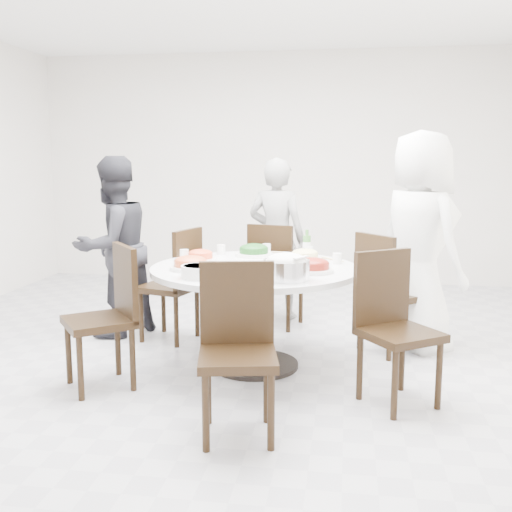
# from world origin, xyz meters

# --- Properties ---
(floor) EXTENTS (6.00, 6.00, 0.01)m
(floor) POSITION_xyz_m (0.00, 0.00, 0.00)
(floor) COLOR #B7B6BB
(floor) RESTS_ON ground
(wall_back) EXTENTS (6.00, 0.01, 2.80)m
(wall_back) POSITION_xyz_m (0.00, 3.00, 1.40)
(wall_back) COLOR silver
(wall_back) RESTS_ON ground
(wall_front) EXTENTS (6.00, 0.01, 2.80)m
(wall_front) POSITION_xyz_m (0.00, -3.00, 1.40)
(wall_front) COLOR silver
(wall_front) RESTS_ON ground
(dining_table) EXTENTS (1.50, 1.50, 0.75)m
(dining_table) POSITION_xyz_m (0.18, -0.22, 0.38)
(dining_table) COLOR white
(dining_table) RESTS_ON floor
(chair_ne) EXTENTS (0.59, 0.59, 0.95)m
(chair_ne) POSITION_xyz_m (1.19, 0.30, 0.47)
(chair_ne) COLOR black
(chair_ne) RESTS_ON floor
(chair_n) EXTENTS (0.51, 0.51, 0.95)m
(chair_n) POSITION_xyz_m (0.21, 0.91, 0.47)
(chair_n) COLOR black
(chair_n) RESTS_ON floor
(chair_nw) EXTENTS (0.52, 0.52, 0.95)m
(chair_nw) POSITION_xyz_m (-0.64, 0.35, 0.47)
(chair_nw) COLOR black
(chair_nw) RESTS_ON floor
(chair_sw) EXTENTS (0.59, 0.59, 0.95)m
(chair_sw) POSITION_xyz_m (-0.78, -0.77, 0.47)
(chair_sw) COLOR black
(chair_sw) RESTS_ON floor
(chair_s) EXTENTS (0.49, 0.49, 0.95)m
(chair_s) POSITION_xyz_m (0.26, -1.34, 0.47)
(chair_s) COLOR black
(chair_s) RESTS_ON floor
(chair_se) EXTENTS (0.59, 0.59, 0.95)m
(chair_se) POSITION_xyz_m (1.17, -0.76, 0.47)
(chair_se) COLOR black
(chair_se) RESTS_ON floor
(diner_right) EXTENTS (0.94, 1.01, 1.74)m
(diner_right) POSITION_xyz_m (1.40, 0.43, 0.87)
(diner_right) COLOR white
(diner_right) RESTS_ON floor
(diner_middle) EXTENTS (0.63, 0.48, 1.53)m
(diner_middle) POSITION_xyz_m (0.17, 1.22, 0.76)
(diner_middle) COLOR black
(diner_middle) RESTS_ON floor
(diner_left) EXTENTS (0.88, 0.94, 1.54)m
(diner_left) POSITION_xyz_m (-1.15, 0.41, 0.77)
(diner_left) COLOR #222227
(diner_left) RESTS_ON floor
(dish_greens) EXTENTS (0.30, 0.30, 0.08)m
(dish_greens) POSITION_xyz_m (0.10, 0.25, 0.79)
(dish_greens) COLOR white
(dish_greens) RESTS_ON dining_table
(dish_pale) EXTENTS (0.25, 0.25, 0.07)m
(dish_pale) POSITION_xyz_m (0.52, 0.07, 0.78)
(dish_pale) COLOR white
(dish_pale) RESTS_ON dining_table
(dish_orange) EXTENTS (0.23, 0.23, 0.06)m
(dish_orange) POSITION_xyz_m (-0.26, -0.06, 0.78)
(dish_orange) COLOR white
(dish_orange) RESTS_ON dining_table
(dish_redbrown) EXTENTS (0.30, 0.30, 0.07)m
(dish_redbrown) POSITION_xyz_m (0.60, -0.36, 0.79)
(dish_redbrown) COLOR white
(dish_redbrown) RESTS_ON dining_table
(dish_tofu) EXTENTS (0.29, 0.29, 0.08)m
(dish_tofu) POSITION_xyz_m (-0.25, -0.40, 0.79)
(dish_tofu) COLOR white
(dish_tofu) RESTS_ON dining_table
(rice_bowl) EXTENTS (0.30, 0.30, 0.13)m
(rice_bowl) POSITION_xyz_m (0.45, -0.65, 0.81)
(rice_bowl) COLOR silver
(rice_bowl) RESTS_ON dining_table
(soup_bowl) EXTENTS (0.26, 0.26, 0.08)m
(soup_bowl) POSITION_xyz_m (-0.11, -0.66, 0.79)
(soup_bowl) COLOR white
(soup_bowl) RESTS_ON dining_table
(beverage_bottle) EXTENTS (0.06, 0.06, 0.22)m
(beverage_bottle) POSITION_xyz_m (0.52, 0.30, 0.86)
(beverage_bottle) COLOR #3C7C31
(beverage_bottle) RESTS_ON dining_table
(tea_cups) EXTENTS (0.07, 0.07, 0.08)m
(tea_cups) POSITION_xyz_m (0.16, 0.41, 0.79)
(tea_cups) COLOR white
(tea_cups) RESTS_ON dining_table
(chopsticks) EXTENTS (0.24, 0.04, 0.01)m
(chopsticks) POSITION_xyz_m (0.15, 0.42, 0.76)
(chopsticks) COLOR tan
(chopsticks) RESTS_ON dining_table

